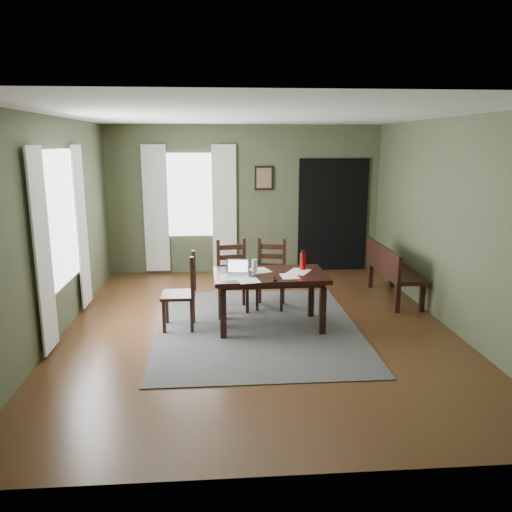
{
  "coord_description": "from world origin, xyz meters",
  "views": [
    {
      "loc": [
        -0.5,
        -6.17,
        2.37
      ],
      "look_at": [
        0.0,
        0.3,
        0.9
      ],
      "focal_mm": 35.0,
      "sensor_mm": 36.0,
      "label": 1
    }
  ],
  "objects": [
    {
      "name": "ground",
      "position": [
        0.0,
        0.0,
        -0.01
      ],
      "size": [
        5.0,
        6.0,
        0.01
      ],
      "color": "#492C16"
    },
    {
      "name": "doorway_back",
      "position": [
        1.65,
        2.97,
        1.05
      ],
      "size": [
        1.3,
        0.03,
        2.1
      ],
      "color": "black",
      "rests_on": "ground"
    },
    {
      "name": "chair_back_right",
      "position": [
        0.26,
        0.86,
        0.49
      ],
      "size": [
        0.51,
        0.51,
        0.99
      ],
      "rotation": [
        0.0,
        0.0,
        -0.2
      ],
      "color": "black",
      "rests_on": "rug"
    },
    {
      "name": "bench",
      "position": [
        2.14,
        1.09,
        0.5
      ],
      "size": [
        0.48,
        1.49,
        0.84
      ],
      "rotation": [
        0.0,
        0.0,
        1.57
      ],
      "color": "black",
      "rests_on": "ground"
    },
    {
      "name": "rug",
      "position": [
        0.0,
        0.0,
        0.01
      ],
      "size": [
        2.6,
        3.2,
        0.01
      ],
      "color": "#424242",
      "rests_on": "ground"
    },
    {
      "name": "window_left",
      "position": [
        -2.47,
        0.2,
        1.45
      ],
      "size": [
        0.01,
        1.3,
        1.7
      ],
      "color": "white",
      "rests_on": "ground"
    },
    {
      "name": "computer_mouse",
      "position": [
        -0.07,
        -0.13,
        0.75
      ],
      "size": [
        0.08,
        0.11,
        0.03
      ],
      "primitive_type": "cube",
      "rotation": [
        0.0,
        0.0,
        -0.16
      ],
      "color": "#3F3F42",
      "rests_on": "dining_table"
    },
    {
      "name": "curtain_back_left",
      "position": [
        -1.62,
        2.94,
        1.2
      ],
      "size": [
        0.44,
        0.03,
        2.3
      ],
      "color": "silver",
      "rests_on": "ground"
    },
    {
      "name": "chair_end",
      "position": [
        -0.97,
        0.06,
        0.49
      ],
      "size": [
        0.44,
        0.44,
        0.99
      ],
      "rotation": [
        0.0,
        0.0,
        -1.58
      ],
      "color": "black",
      "rests_on": "rug"
    },
    {
      "name": "chair_back_left",
      "position": [
        -0.3,
        0.78,
        0.5
      ],
      "size": [
        0.48,
        0.48,
        1.01
      ],
      "rotation": [
        0.0,
        0.0,
        0.09
      ],
      "color": "black",
      "rests_on": "rug"
    },
    {
      "name": "paper_e",
      "position": [
        -0.15,
        -0.28,
        0.73
      ],
      "size": [
        0.31,
        0.37,
        0.0
      ],
      "primitive_type": "cube",
      "rotation": [
        0.0,
        0.0,
        0.2
      ],
      "color": "white",
      "rests_on": "dining_table"
    },
    {
      "name": "laptop",
      "position": [
        -0.26,
        -0.03,
        0.78
      ],
      "size": [
        0.31,
        0.26,
        0.2
      ],
      "rotation": [
        0.0,
        0.0,
        -0.11
      ],
      "color": "#B7B7BC",
      "rests_on": "dining_table"
    },
    {
      "name": "paper_d",
      "position": [
        0.54,
        0.07,
        0.73
      ],
      "size": [
        0.38,
        0.41,
        0.0
      ],
      "primitive_type": "cube",
      "rotation": [
        0.0,
        0.0,
        -0.5
      ],
      "color": "white",
      "rests_on": "dining_table"
    },
    {
      "name": "drinking_glass",
      "position": [
        -0.03,
        0.12,
        0.81
      ],
      "size": [
        0.08,
        0.08,
        0.16
      ],
      "primitive_type": "cylinder",
      "rotation": [
        0.0,
        0.0,
        0.05
      ],
      "color": "silver",
      "rests_on": "dining_table"
    },
    {
      "name": "paper_a",
      "position": [
        -0.37,
        -0.14,
        0.73
      ],
      "size": [
        0.27,
        0.33,
        0.0
      ],
      "primitive_type": "cube",
      "rotation": [
        0.0,
        0.0,
        0.09
      ],
      "color": "white",
      "rests_on": "dining_table"
    },
    {
      "name": "paper_b",
      "position": [
        0.39,
        -0.15,
        0.73
      ],
      "size": [
        0.23,
        0.29,
        0.0
      ],
      "primitive_type": "cube",
      "rotation": [
        0.0,
        0.0,
        0.06
      ],
      "color": "white",
      "rests_on": "dining_table"
    },
    {
      "name": "dining_table",
      "position": [
        0.16,
        0.02,
        0.64
      ],
      "size": [
        1.47,
        0.91,
        0.72
      ],
      "rotation": [
        0.0,
        0.0,
        0.03
      ],
      "color": "black",
      "rests_on": "rug"
    },
    {
      "name": "curtain_left_far",
      "position": [
        -2.44,
        1.02,
        1.2
      ],
      "size": [
        0.03,
        0.48,
        2.3
      ],
      "color": "silver",
      "rests_on": "ground"
    },
    {
      "name": "window_back",
      "position": [
        -1.0,
        2.97,
        1.45
      ],
      "size": [
        1.0,
        0.01,
        1.5
      ],
      "color": "white",
      "rests_on": "ground"
    },
    {
      "name": "room_shell",
      "position": [
        0.0,
        0.0,
        1.8
      ],
      "size": [
        5.02,
        6.02,
        2.71
      ],
      "color": "#475034",
      "rests_on": "ground"
    },
    {
      "name": "curtain_left_near",
      "position": [
        -2.44,
        -0.62,
        1.2
      ],
      "size": [
        0.03,
        0.48,
        2.3
      ],
      "color": "silver",
      "rests_on": "ground"
    },
    {
      "name": "tv_remote",
      "position": [
        0.18,
        -0.29,
        0.74
      ],
      "size": [
        0.05,
        0.17,
        0.02
      ],
      "primitive_type": "cube",
      "rotation": [
        0.0,
        0.0,
        -0.04
      ],
      "color": "black",
      "rests_on": "dining_table"
    },
    {
      "name": "water_bottle",
      "position": [
        0.61,
        0.17,
        0.85
      ],
      "size": [
        0.1,
        0.1,
        0.27
      ],
      "rotation": [
        0.0,
        0.0,
        -0.27
      ],
      "color": "#AD0D0E",
      "rests_on": "dining_table"
    },
    {
      "name": "paper_c",
      "position": [
        0.05,
        0.17,
        0.73
      ],
      "size": [
        0.31,
        0.35,
        0.0
      ],
      "primitive_type": "cube",
      "rotation": [
        0.0,
        0.0,
        0.34
      ],
      "color": "white",
      "rests_on": "dining_table"
    },
    {
      "name": "framed_picture",
      "position": [
        0.35,
        2.97,
        1.75
      ],
      "size": [
        0.34,
        0.03,
        0.44
      ],
      "color": "black",
      "rests_on": "ground"
    },
    {
      "name": "curtain_back_right",
      "position": [
        -0.38,
        2.94,
        1.2
      ],
      "size": [
        0.44,
        0.03,
        2.3
      ],
      "color": "silver",
      "rests_on": "ground"
    }
  ]
}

